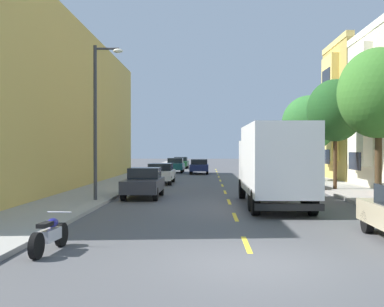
{
  "coord_description": "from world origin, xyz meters",
  "views": [
    {
      "loc": [
        -1.01,
        -10.44,
        2.46
      ],
      "look_at": [
        -2.06,
        22.86,
        2.14
      ],
      "focal_mm": 45.27,
      "sensor_mm": 36.0,
      "label": 1
    }
  ],
  "objects": [
    {
      "name": "ground_plane",
      "position": [
        0.0,
        30.0,
        0.0
      ],
      "size": [
        160.0,
        160.0,
        0.0
      ],
      "primitive_type": "plane",
      "color": "#4C4C4F"
    },
    {
      "name": "sidewalk_left",
      "position": [
        -7.1,
        28.0,
        0.07
      ],
      "size": [
        3.2,
        120.0,
        0.14
      ],
      "primitive_type": "cube",
      "color": "#99968E",
      "rests_on": "ground_plane"
    },
    {
      "name": "sidewalk_right",
      "position": [
        7.1,
        28.0,
        0.07
      ],
      "size": [
        3.2,
        120.0,
        0.14
      ],
      "primitive_type": "cube",
      "color": "#99968E",
      "rests_on": "ground_plane"
    },
    {
      "name": "lane_centerline_dashes",
      "position": [
        0.0,
        24.5,
        0.0
      ],
      "size": [
        0.14,
        47.2,
        0.01
      ],
      "color": "yellow",
      "rests_on": "ground_plane"
    },
    {
      "name": "apartment_block_opposite",
      "position": [
        -13.7,
        20.0,
        5.08
      ],
      "size": [
        10.0,
        36.0,
        10.16
      ],
      "primitive_type": "cube",
      "color": "tan",
      "rests_on": "ground_plane"
    },
    {
      "name": "street_tree_second",
      "position": [
        6.4,
        10.73,
        4.86
      ],
      "size": [
        3.5,
        3.5,
        6.7
      ],
      "color": "#47331E",
      "rests_on": "sidewalk_right"
    },
    {
      "name": "street_tree_third",
      "position": [
        6.4,
        17.81,
        4.68
      ],
      "size": [
        3.25,
        3.25,
        6.35
      ],
      "color": "#47331E",
      "rests_on": "sidewalk_right"
    },
    {
      "name": "street_tree_farthest",
      "position": [
        6.4,
        24.89,
        4.32
      ],
      "size": [
        3.96,
        3.96,
        6.2
      ],
      "color": "#47331E",
      "rests_on": "sidewalk_right"
    },
    {
      "name": "street_lamp",
      "position": [
        -5.95,
        11.36,
        4.19
      ],
      "size": [
        1.35,
        0.28,
        7.01
      ],
      "color": "#38383D",
      "rests_on": "sidewalk_left"
    },
    {
      "name": "delivery_box_truck",
      "position": [
        1.8,
        10.11,
        1.95
      ],
      "size": [
        2.47,
        8.13,
        3.44
      ],
      "color": "white",
      "rests_on": "ground_plane"
    },
    {
      "name": "parked_wagon_silver",
      "position": [
        4.22,
        51.28,
        0.8
      ],
      "size": [
        1.89,
        4.73,
        1.5
      ],
      "color": "#B2B5BA",
      "rests_on": "ground_plane"
    },
    {
      "name": "parked_sedan_forest",
      "position": [
        -4.33,
        50.12,
        0.75
      ],
      "size": [
        1.86,
        4.52,
        1.43
      ],
      "color": "#194C28",
      "rests_on": "ground_plane"
    },
    {
      "name": "parked_sedan_white",
      "position": [
        -4.31,
        23.53,
        0.75
      ],
      "size": [
        1.83,
        4.51,
        1.43
      ],
      "color": "silver",
      "rests_on": "ground_plane"
    },
    {
      "name": "parked_hatchback_teal",
      "position": [
        -4.33,
        39.5,
        0.76
      ],
      "size": [
        1.77,
        4.01,
        1.5
      ],
      "color": "#195B60",
      "rests_on": "ground_plane"
    },
    {
      "name": "parked_hatchback_charcoal",
      "position": [
        -4.2,
        13.74,
        0.76
      ],
      "size": [
        1.77,
        4.01,
        1.5
      ],
      "color": "#333338",
      "rests_on": "ground_plane"
    },
    {
      "name": "parked_wagon_burgundy",
      "position": [
        4.29,
        19.06,
        0.8
      ],
      "size": [
        1.94,
        4.75,
        1.5
      ],
      "color": "maroon",
      "rests_on": "ground_plane"
    },
    {
      "name": "moving_navy_sedan",
      "position": [
        -1.8,
        37.21,
        0.75
      ],
      "size": [
        1.8,
        4.5,
        1.43
      ],
      "color": "navy",
      "rests_on": "ground_plane"
    },
    {
      "name": "parked_motorcycle",
      "position": [
        -4.75,
        0.9,
        0.41
      ],
      "size": [
        0.62,
        2.05,
        0.9
      ],
      "color": "black",
      "rests_on": "ground_plane"
    }
  ]
}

